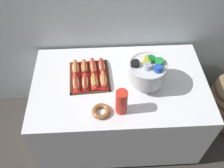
{
  "coord_description": "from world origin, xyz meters",
  "views": [
    {
      "loc": [
        -0.13,
        -1.29,
        2.28
      ],
      "look_at": [
        -0.07,
        -0.04,
        0.78
      ],
      "focal_mm": 38.88,
      "sensor_mm": 36.0,
      "label": 1
    }
  ],
  "objects": [
    {
      "name": "ground_plane",
      "position": [
        0.0,
        0.0,
        0.0
      ],
      "size": [
        10.0,
        10.0,
        0.0
      ],
      "primitive_type": "plane",
      "color": "#38332D"
    },
    {
      "name": "buffet_table",
      "position": [
        0.0,
        0.0,
        0.4
      ],
      "size": [
        1.46,
        0.88,
        0.75
      ],
      "color": "silver",
      "rests_on": "ground_plane"
    },
    {
      "name": "serving_tray",
      "position": [
        -0.25,
        0.07,
        0.76
      ],
      "size": [
        0.35,
        0.38,
        0.01
      ],
      "color": "#472B19",
      "rests_on": "buffet_table"
    },
    {
      "name": "hot_dog_0",
      "position": [
        -0.36,
        -0.02,
        0.79
      ],
      "size": [
        0.08,
        0.18,
        0.06
      ],
      "color": "red",
      "rests_on": "serving_tray"
    },
    {
      "name": "hot_dog_1",
      "position": [
        -0.28,
        -0.01,
        0.79
      ],
      "size": [
        0.06,
        0.17,
        0.06
      ],
      "color": "#B21414",
      "rests_on": "serving_tray"
    },
    {
      "name": "hot_dog_2",
      "position": [
        -0.21,
        -0.01,
        0.79
      ],
      "size": [
        0.08,
        0.16,
        0.06
      ],
      "color": "red",
      "rests_on": "serving_tray"
    },
    {
      "name": "hot_dog_3",
      "position": [
        -0.13,
        -0.0,
        0.79
      ],
      "size": [
        0.07,
        0.18,
        0.06
      ],
      "color": "red",
      "rests_on": "serving_tray"
    },
    {
      "name": "hot_dog_4",
      "position": [
        -0.37,
        0.15,
        0.79
      ],
      "size": [
        0.08,
        0.17,
        0.06
      ],
      "color": "red",
      "rests_on": "serving_tray"
    },
    {
      "name": "hot_dog_5",
      "position": [
        -0.29,
        0.15,
        0.79
      ],
      "size": [
        0.08,
        0.16,
        0.06
      ],
      "color": "#B21414",
      "rests_on": "serving_tray"
    },
    {
      "name": "hot_dog_6",
      "position": [
        -0.22,
        0.16,
        0.79
      ],
      "size": [
        0.08,
        0.18,
        0.06
      ],
      "color": "red",
      "rests_on": "serving_tray"
    },
    {
      "name": "hot_dog_7",
      "position": [
        -0.14,
        0.16,
        0.79
      ],
      "size": [
        0.08,
        0.16,
        0.06
      ],
      "color": "red",
      "rests_on": "serving_tray"
    },
    {
      "name": "punch_bowl",
      "position": [
        0.21,
        -0.03,
        0.92
      ],
      "size": [
        0.3,
        0.3,
        0.28
      ],
      "color": "silver",
      "rests_on": "buffet_table"
    },
    {
      "name": "cup_stack",
      "position": [
        -0.01,
        -0.28,
        0.86
      ],
      "size": [
        0.09,
        0.09,
        0.22
      ],
      "color": "red",
      "rests_on": "buffet_table"
    },
    {
      "name": "donut",
      "position": [
        -0.16,
        -0.29,
        0.77
      ],
      "size": [
        0.14,
        0.14,
        0.04
      ],
      "color": "brown",
      "rests_on": "buffet_table"
    }
  ]
}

